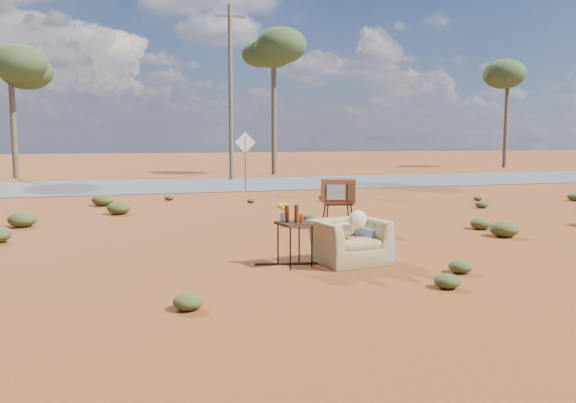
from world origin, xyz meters
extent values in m
plane|color=brown|center=(0.00, 0.00, 0.00)|extent=(140.00, 140.00, 0.00)
cube|color=#565659|center=(0.00, 15.00, 0.02)|extent=(140.00, 7.00, 0.04)
imported|color=#978352|center=(0.49, -0.48, 0.46)|extent=(1.14, 0.84, 0.91)
ellipsoid|color=beige|center=(0.44, -0.44, 0.53)|extent=(0.33, 0.33, 0.19)
ellipsoid|color=beige|center=(0.57, -0.64, 0.71)|extent=(0.29, 0.15, 0.29)
cube|color=#213C97|center=(0.96, -0.30, 0.27)|extent=(0.54, 0.74, 0.53)
cube|color=black|center=(1.59, 2.80, 0.54)|extent=(0.67, 0.56, 0.03)
cylinder|color=black|center=(1.29, 2.65, 0.27)|extent=(0.03, 0.03, 0.54)
cylinder|color=black|center=(1.82, 2.54, 0.27)|extent=(0.03, 0.03, 0.54)
cylinder|color=black|center=(1.37, 3.06, 0.27)|extent=(0.03, 0.03, 0.54)
cylinder|color=black|center=(1.90, 2.96, 0.27)|extent=(0.03, 0.03, 0.54)
cube|color=brown|center=(1.59, 2.80, 0.81)|extent=(0.75, 0.63, 0.52)
cube|color=slate|center=(1.45, 2.55, 0.81)|extent=(0.40, 0.10, 0.32)
cube|color=#472D19|center=(1.77, 2.49, 0.81)|extent=(0.15, 0.05, 0.37)
cube|color=#372214|center=(-0.37, -0.44, 0.66)|extent=(0.57, 0.57, 0.04)
cylinder|color=black|center=(-0.52, -0.67, 0.33)|extent=(0.02, 0.02, 0.66)
cylinder|color=black|center=(-0.15, -0.58, 0.33)|extent=(0.02, 0.02, 0.66)
cylinder|color=black|center=(-0.60, -0.30, 0.33)|extent=(0.02, 0.02, 0.66)
cylinder|color=black|center=(-0.23, -0.22, 0.33)|extent=(0.02, 0.02, 0.66)
cylinder|color=#441B0B|center=(-0.50, -0.42, 0.80)|extent=(0.07, 0.07, 0.25)
cylinder|color=#441B0B|center=(-0.38, -0.52, 0.81)|extent=(0.06, 0.06, 0.27)
cylinder|color=#235329|center=(-0.30, -0.33, 0.80)|extent=(0.06, 0.06, 0.23)
cylinder|color=red|center=(-0.30, -0.52, 0.74)|extent=(0.06, 0.06, 0.12)
cylinder|color=silver|center=(-0.55, -0.34, 0.75)|extent=(0.08, 0.08, 0.13)
ellipsoid|color=yellow|center=(-0.55, -0.34, 0.90)|extent=(0.15, 0.15, 0.11)
cylinder|color=#542016|center=(-0.30, -0.36, 0.02)|extent=(1.31, 0.30, 0.04)
cylinder|color=brown|center=(1.50, 12.00, 1.00)|extent=(0.06, 0.06, 2.00)
cube|color=silver|center=(1.50, 12.00, 1.80)|extent=(0.78, 0.04, 0.78)
cylinder|color=brown|center=(-8.00, 22.00, 3.00)|extent=(0.28, 0.28, 6.00)
ellipsoid|color=#3C562C|center=(-8.00, 22.00, 5.50)|extent=(3.20, 3.20, 2.20)
cylinder|color=brown|center=(5.00, 21.00, 3.50)|extent=(0.28, 0.28, 7.00)
ellipsoid|color=#3C562C|center=(5.00, 21.00, 6.50)|extent=(3.20, 3.20, 2.20)
cylinder|color=brown|center=(22.00, 24.00, 3.25)|extent=(0.28, 0.28, 6.50)
ellipsoid|color=#3C562C|center=(22.00, 24.00, 6.00)|extent=(3.20, 3.20, 2.20)
cylinder|color=brown|center=(2.00, 17.50, 4.00)|extent=(0.20, 0.20, 8.00)
cube|color=brown|center=(2.00, 17.50, 7.50)|extent=(1.40, 0.10, 0.10)
ellipsoid|color=#475224|center=(4.50, 1.80, 0.12)|extent=(0.44, 0.44, 0.24)
ellipsoid|color=#475224|center=(-3.00, 6.50, 0.17)|extent=(0.60, 0.60, 0.33)
ellipsoid|color=#475224|center=(6.80, 5.00, 0.10)|extent=(0.36, 0.36, 0.20)
ellipsoid|color=#475224|center=(3.20, 8.00, 0.11)|extent=(0.40, 0.40, 0.22)
ellipsoid|color=#475224|center=(-1.50, 9.50, 0.08)|extent=(0.30, 0.30, 0.17)
camera|label=1|loc=(-2.84, -8.50, 1.94)|focal=35.00mm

